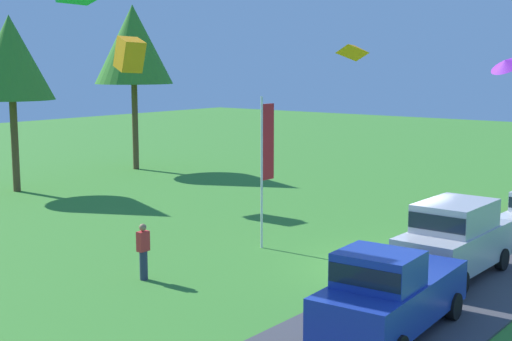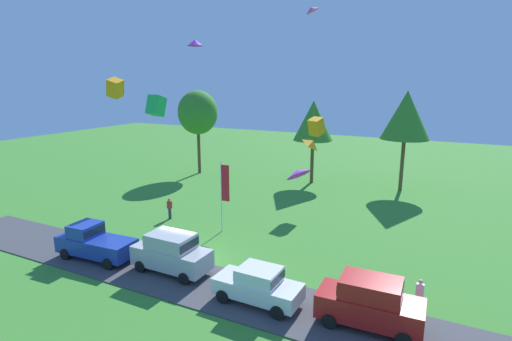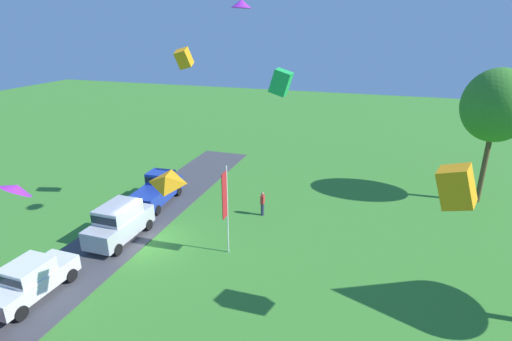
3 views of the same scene
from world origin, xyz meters
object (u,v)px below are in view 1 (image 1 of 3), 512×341
tree_left_of_center (11,58)px  tree_lone_near (133,45)px  car_suv_near_entrance (454,236)px  person_beside_suv (143,251)px  kite_box_mid_center (130,55)px  car_pickup_by_flagpole (389,292)px  kite_delta_near_flag (506,63)px  flag_banner (266,152)px  kite_diamond_topmost (354,50)px

tree_left_of_center → tree_lone_near: 9.10m
car_suv_near_entrance → person_beside_suv: car_suv_near_entrance is taller
tree_lone_near → kite_box_mid_center: tree_lone_near is taller
car_pickup_by_flagpole → kite_delta_near_flag: 13.77m
tree_left_of_center → tree_lone_near: bearing=6.6°
person_beside_suv → kite_delta_near_flag: kite_delta_near_flag is taller
tree_left_of_center → tree_lone_near: tree_lone_near is taller
person_beside_suv → tree_lone_near: bearing=48.3°
flag_banner → car_pickup_by_flagpole: bearing=-123.7°
car_pickup_by_flagpole → person_beside_suv: car_pickup_by_flagpole is taller
tree_lone_near → person_beside_suv: bearing=-131.7°
tree_lone_near → kite_diamond_topmost: size_ratio=9.26×
person_beside_suv → kite_delta_near_flag: size_ratio=1.38×
tree_lone_near → kite_diamond_topmost: (-3.53, -17.29, -0.55)m
car_suv_near_entrance → kite_delta_near_flag: 8.84m
tree_left_of_center → kite_box_mid_center: tree_left_of_center is taller
tree_lone_near → kite_diamond_topmost: tree_lone_near is taller
kite_diamond_topmost → person_beside_suv: bearing=179.4°
person_beside_suv → tree_left_of_center: 18.27m
car_suv_near_entrance → flag_banner: 7.04m
kite_diamond_topmost → flag_banner: bearing=-176.9°
person_beside_suv → kite_delta_near_flag: 15.35m
flag_banner → kite_box_mid_center: (3.28, 10.51, 3.46)m
tree_left_of_center → tree_lone_near: size_ratio=0.89×
car_pickup_by_flagpole → kite_box_mid_center: (8.21, 17.92, 5.71)m
tree_lone_near → flag_banner: tree_lone_near is taller
tree_lone_near → kite_delta_near_flag: 23.31m
person_beside_suv → tree_lone_near: 23.95m
kite_box_mid_center → person_beside_suv: bearing=-130.7°
flag_banner → kite_diamond_topmost: size_ratio=4.96×
car_suv_near_entrance → tree_lone_near: size_ratio=0.47×
tree_left_of_center → kite_diamond_topmost: (5.47, -16.25, 0.30)m
car_suv_near_entrance → kite_box_mid_center: size_ratio=3.17×
car_suv_near_entrance → person_beside_suv: size_ratio=2.70×
car_pickup_by_flagpole → flag_banner: 9.18m
tree_left_of_center → flag_banner: tree_left_of_center is taller
kite_delta_near_flag → car_pickup_by_flagpole: bearing=-171.5°
kite_box_mid_center → kite_diamond_topmost: bearing=-72.8°
kite_diamond_topmost → kite_delta_near_flag: 6.02m
flag_banner → kite_delta_near_flag: (7.63, -5.53, 3.06)m
kite_box_mid_center → tree_lone_near: bearing=46.9°
tree_left_of_center → car_suv_near_entrance: bearing=-91.1°
car_suv_near_entrance → car_pickup_by_flagpole: bearing=-172.7°
person_beside_suv → car_pickup_by_flagpole: bearing=-86.8°
car_suv_near_entrance → tree_lone_near: bearing=68.8°
person_beside_suv → flag_banner: (5.37, -0.46, 2.48)m
tree_left_of_center → kite_delta_near_flag: (6.68, -22.12, -0.25)m
tree_left_of_center → person_beside_suv: bearing=-111.4°
flag_banner → kite_box_mid_center: bearing=72.7°
car_pickup_by_flagpole → car_suv_near_entrance: size_ratio=1.10×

